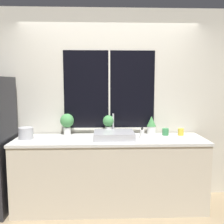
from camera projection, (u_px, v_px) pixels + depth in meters
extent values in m
plane|color=#937F60|center=(111.00, 219.00, 3.07)|extent=(14.00, 14.00, 0.00)
cube|color=beige|center=(109.00, 105.00, 3.62)|extent=(8.00, 0.06, 2.70)
cube|color=black|center=(109.00, 90.00, 3.56)|extent=(1.30, 0.01, 1.10)
cube|color=silver|center=(109.00, 90.00, 3.55)|extent=(0.02, 0.01, 1.10)
cube|color=silver|center=(109.00, 129.00, 3.62)|extent=(1.36, 0.04, 0.03)
cube|color=beige|center=(110.00, 174.00, 3.34)|extent=(2.47, 0.65, 0.90)
cube|color=silver|center=(110.00, 140.00, 3.28)|extent=(2.50, 0.67, 0.03)
cube|color=#ADADB2|center=(114.00, 135.00, 3.27)|extent=(0.52, 0.41, 0.09)
cylinder|color=#B7B7BC|center=(113.00, 134.00, 3.50)|extent=(0.04, 0.04, 0.03)
cylinder|color=#B7B7BC|center=(113.00, 123.00, 3.49)|extent=(0.02, 0.02, 0.27)
cylinder|color=white|center=(67.00, 131.00, 3.50)|extent=(0.10, 0.10, 0.11)
sphere|color=#478E4C|center=(67.00, 121.00, 3.48)|extent=(0.19, 0.19, 0.19)
cylinder|color=white|center=(109.00, 130.00, 3.52)|extent=(0.10, 0.10, 0.11)
sphere|color=#478E4C|center=(109.00, 121.00, 3.51)|extent=(0.16, 0.16, 0.16)
cylinder|color=white|center=(151.00, 130.00, 3.55)|extent=(0.12, 0.12, 0.11)
cone|color=#478E4C|center=(151.00, 121.00, 3.53)|extent=(0.13, 0.13, 0.14)
cylinder|color=white|center=(142.00, 134.00, 3.27)|extent=(0.06, 0.06, 0.12)
cylinder|color=black|center=(142.00, 129.00, 3.27)|extent=(0.03, 0.03, 0.03)
cylinder|color=gold|center=(181.00, 132.00, 3.46)|extent=(0.08, 0.08, 0.10)
cylinder|color=#38844C|center=(165.00, 132.00, 3.48)|extent=(0.09, 0.09, 0.10)
cylinder|color=#B2B2B7|center=(26.00, 133.00, 3.24)|extent=(0.19, 0.19, 0.15)
cone|color=#B2B2B7|center=(26.00, 127.00, 3.23)|extent=(0.16, 0.16, 0.02)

